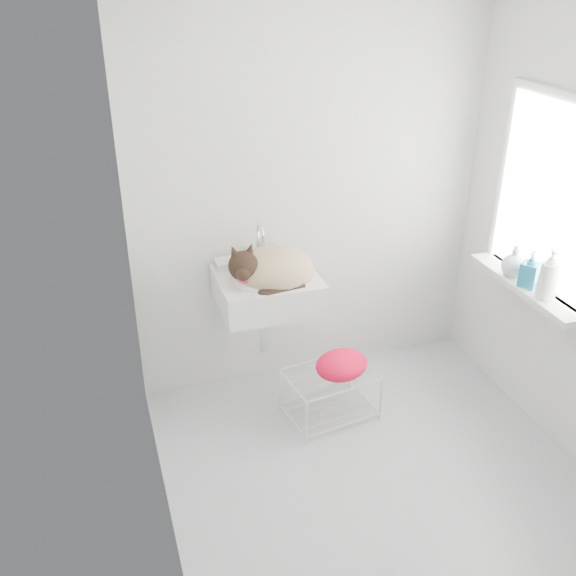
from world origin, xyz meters
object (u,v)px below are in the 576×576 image
object	(u,v)px
wire_rack	(330,394)
bottle_a	(544,298)
bottle_c	(512,275)
bottle_b	(527,286)
sink	(267,276)
cat	(270,270)

from	to	relation	value
wire_rack	bottle_a	xyz separation A→B (m)	(1.06, -0.43, 0.70)
wire_rack	bottle_a	bearing A→B (deg)	-21.98
wire_rack	bottle_c	distance (m)	1.27
bottle_a	bottle_b	world-z (taller)	bottle_a
wire_rack	sink	bearing A→B (deg)	135.40
sink	cat	xyz separation A→B (m)	(0.01, -0.02, 0.04)
wire_rack	bottle_c	bearing A→B (deg)	-7.15
sink	wire_rack	distance (m)	0.81
bottle_a	bottle_b	bearing A→B (deg)	90.00
wire_rack	bottle_c	size ratio (longest dim) A/B	2.75
cat	wire_rack	size ratio (longest dim) A/B	1.05
sink	bottle_b	world-z (taller)	sink
wire_rack	bottle_c	xyz separation A→B (m)	(1.06, -0.13, 0.70)
wire_rack	bottle_b	world-z (taller)	bottle_b
bottle_a	bottle_c	distance (m)	0.29
cat	wire_rack	bearing A→B (deg)	-36.01
bottle_b	sink	bearing A→B (deg)	157.14
bottle_b	bottle_c	bearing A→B (deg)	90.00
sink	bottle_a	size ratio (longest dim) A/B	2.40
bottle_a	bottle_c	bearing A→B (deg)	90.00
sink	bottle_b	distance (m)	1.47
cat	bottle_b	size ratio (longest dim) A/B	2.50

